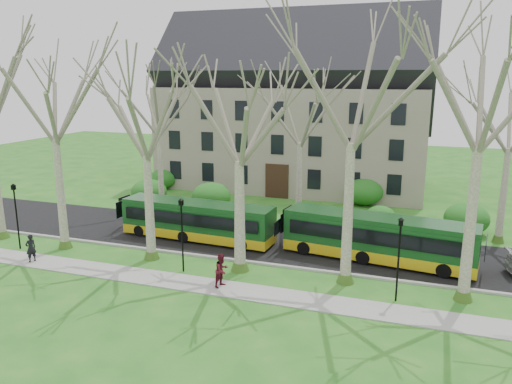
% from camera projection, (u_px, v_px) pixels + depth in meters
% --- Properties ---
extents(ground, '(120.00, 120.00, 0.00)m').
position_uv_depth(ground, '(287.00, 278.00, 28.14)').
color(ground, '#21651D').
rests_on(ground, ground).
extents(sidewalk, '(70.00, 2.00, 0.06)m').
position_uv_depth(sidewalk, '(274.00, 296.00, 25.83)').
color(sidewalk, gray).
rests_on(sidewalk, ground).
extents(road, '(80.00, 8.00, 0.06)m').
position_uv_depth(road, '(309.00, 247.00, 33.20)').
color(road, black).
rests_on(road, ground).
extents(curb, '(80.00, 0.25, 0.14)m').
position_uv_depth(curb, '(294.00, 268.00, 29.51)').
color(curb, '#A5A39E').
rests_on(curb, ground).
extents(building, '(26.50, 12.20, 16.00)m').
position_uv_depth(building, '(295.00, 107.00, 50.29)').
color(building, gray).
rests_on(building, ground).
extents(tree_row_verge, '(49.00, 7.00, 14.00)m').
position_uv_depth(tree_row_verge, '(290.00, 155.00, 26.82)').
color(tree_row_verge, gray).
rests_on(tree_row_verge, ground).
extents(tree_row_far, '(33.00, 7.00, 12.00)m').
position_uv_depth(tree_row_far, '(310.00, 146.00, 37.32)').
color(tree_row_far, gray).
rests_on(tree_row_far, ground).
extents(lamp_row, '(36.22, 0.22, 4.30)m').
position_uv_depth(lamp_row, '(283.00, 240.00, 26.63)').
color(lamp_row, black).
rests_on(lamp_row, ground).
extents(hedges, '(30.60, 8.60, 2.00)m').
position_uv_depth(hedges, '(278.00, 198.00, 42.28)').
color(hedges, '#23611B').
rests_on(hedges, ground).
extents(bus_lead, '(10.94, 2.83, 2.71)m').
position_uv_depth(bus_lead, '(197.00, 220.00, 34.40)').
color(bus_lead, '#13431A').
rests_on(bus_lead, road).
extents(bus_follow, '(11.70, 3.88, 2.87)m').
position_uv_depth(bus_follow, '(378.00, 238.00, 30.42)').
color(bus_follow, '#13431A').
rests_on(bus_follow, road).
extents(pedestrian_a, '(0.62, 0.74, 1.72)m').
position_uv_depth(pedestrian_a, '(31.00, 248.00, 30.32)').
color(pedestrian_a, black).
rests_on(pedestrian_a, sidewalk).
extents(pedestrian_b, '(0.94, 1.07, 1.83)m').
position_uv_depth(pedestrian_b, '(222.00, 270.00, 26.74)').
color(pedestrian_b, '#53121E').
rests_on(pedestrian_b, sidewalk).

